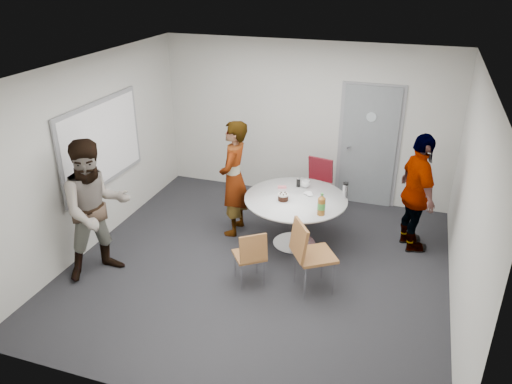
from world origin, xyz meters
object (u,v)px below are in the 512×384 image
(table, at_px, (297,205))
(person_right, at_px, (417,193))
(chair_near_right, at_px, (308,250))
(chair_far, at_px, (317,180))
(door, at_px, (369,147))
(chair_near_left, at_px, (251,254))
(whiteboard, at_px, (102,143))
(person_left, at_px, (96,210))
(person_main, at_px, (234,179))

(table, bearing_deg, person_right, 16.10)
(chair_near_right, xyz_separation_m, chair_far, (-0.35, 2.21, -0.04))
(door, height_order, chair_near_left, door)
(whiteboard, bearing_deg, table, 10.41)
(chair_near_left, xyz_separation_m, person_right, (1.91, 1.63, 0.40))
(chair_near_right, height_order, chair_far, chair_near_right)
(table, distance_m, chair_near_right, 1.12)
(chair_far, height_order, person_left, person_left)
(door, distance_m, table, 1.96)
(chair_near_right, distance_m, person_right, 1.95)
(door, relative_size, table, 1.44)
(whiteboard, distance_m, person_right, 4.55)
(table, height_order, chair_near_right, table)
(person_main, xyz_separation_m, person_right, (2.62, 0.37, -0.02))
(door, height_order, person_left, door)
(whiteboard, height_order, chair_far, whiteboard)
(door, distance_m, person_left, 4.48)
(person_main, bearing_deg, person_left, -42.06)
(chair_near_left, bearing_deg, chair_near_right, -26.59)
(table, relative_size, chair_near_left, 1.88)
(chair_far, distance_m, person_main, 1.54)
(chair_near_left, distance_m, person_right, 2.54)
(whiteboard, xyz_separation_m, person_main, (1.79, 0.61, -0.56))
(chair_near_right, bearing_deg, person_right, 107.58)
(chair_near_right, height_order, person_main, person_main)
(person_main, bearing_deg, chair_near_left, 25.78)
(chair_near_right, xyz_separation_m, person_left, (-2.69, -0.46, 0.34))
(table, relative_size, chair_near_right, 1.51)
(door, bearing_deg, person_right, -56.86)
(door, relative_size, chair_near_right, 2.17)
(person_left, bearing_deg, person_right, -25.11)
(person_left, bearing_deg, chair_near_left, -42.12)
(chair_far, distance_m, person_right, 1.75)
(door, relative_size, person_main, 1.19)
(chair_far, height_order, person_main, person_main)
(whiteboard, xyz_separation_m, chair_near_right, (3.20, -0.53, -0.85))
(table, distance_m, person_left, 2.76)
(table, bearing_deg, person_left, -146.66)
(whiteboard, distance_m, table, 2.95)
(whiteboard, height_order, table, whiteboard)
(table, bearing_deg, chair_far, 87.77)
(door, height_order, table, door)
(person_main, height_order, person_left, person_left)
(door, distance_m, chair_near_left, 3.17)
(whiteboard, xyz_separation_m, person_right, (4.41, 0.98, -0.57))
(chair_near_left, xyz_separation_m, person_left, (-1.99, -0.34, 0.47))
(whiteboard, relative_size, table, 1.29)
(table, height_order, chair_far, table)
(whiteboard, relative_size, chair_far, 2.06)
(chair_near_left, height_order, person_right, person_right)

